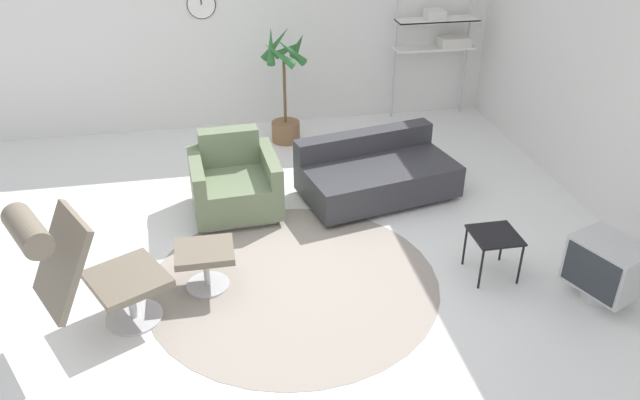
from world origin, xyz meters
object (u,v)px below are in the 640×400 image
crt_television (606,268)px  shelf_unit (441,32)px  lounge_chair (79,263)px  ottoman (205,259)px  side_table (495,239)px  potted_plant (285,95)px  armchair_red (235,185)px  couch_low (376,175)px

crt_television → shelf_unit: (-0.01, 3.98, 0.86)m
lounge_chair → ottoman: (0.86, 0.46, -0.39)m
lounge_chair → side_table: (3.25, 0.18, -0.31)m
ottoman → potted_plant: size_ratio=0.34×
armchair_red → crt_television: size_ratio=1.38×
armchair_red → shelf_unit: size_ratio=0.54×
side_table → shelf_unit: bearing=78.2°
lounge_chair → crt_television: 4.02m
lounge_chair → crt_television: size_ratio=1.77×
lounge_chair → crt_television: bearing=57.7°
lounge_chair → shelf_unit: 5.45m
crt_television → shelf_unit: bearing=-21.0°
ottoman → potted_plant: potted_plant is taller
armchair_red → ottoman: bearing=71.4°
lounge_chair → potted_plant: bearing=121.5°
shelf_unit → couch_low: bearing=-124.3°
side_table → potted_plant: 3.38m
ottoman → crt_television: bearing=-13.5°
ottoman → armchair_red: 1.27m
ottoman → couch_low: couch_low is taller
ottoman → shelf_unit: shelf_unit is taller
potted_plant → shelf_unit: shelf_unit is taller
shelf_unit → ottoman: bearing=-134.1°
couch_low → potted_plant: bearing=-76.8°
crt_television → side_table: bearing=35.9°
armchair_red → shelf_unit: bearing=-148.3°
lounge_chair → couch_low: lounge_chair is taller
lounge_chair → armchair_red: (1.18, 1.68, -0.39)m
couch_low → armchair_red: bearing=-10.5°
lounge_chair → armchair_red: lounge_chair is taller
ottoman → side_table: side_table is taller
side_table → crt_television: bearing=-33.0°
lounge_chair → ottoman: size_ratio=2.40×
armchair_red → couch_low: size_ratio=0.52×
ottoman → armchair_red: armchair_red is taller
armchair_red → crt_television: armchair_red is taller
side_table → potted_plant: potted_plant is taller
side_table → potted_plant: (-1.34, 3.09, 0.25)m
potted_plant → couch_low: bearing=-64.6°
side_table → shelf_unit: shelf_unit is taller
potted_plant → crt_television: bearing=-59.8°
ottoman → crt_television: 3.22m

